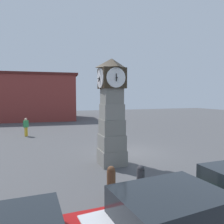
# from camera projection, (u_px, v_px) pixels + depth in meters

# --- Properties ---
(ground_plane) EXTENTS (79.17, 79.17, 0.00)m
(ground_plane) POSITION_uv_depth(u_px,v_px,m) (130.00, 153.00, 13.41)
(ground_plane) COLOR #4C4C4F
(clock_tower) EXTENTS (1.43, 1.50, 5.33)m
(clock_tower) POSITION_uv_depth(u_px,v_px,m) (112.00, 113.00, 10.94)
(clock_tower) COLOR gray
(clock_tower) RESTS_ON ground_plane
(bollard_near_tower) EXTENTS (0.29, 0.29, 1.16)m
(bollard_near_tower) POSITION_uv_depth(u_px,v_px,m) (111.00, 183.00, 7.28)
(bollard_near_tower) COLOR brown
(bollard_near_tower) RESTS_ON ground_plane
(bollard_mid_row) EXTENTS (0.30, 0.30, 0.94)m
(bollard_mid_row) POSITION_uv_depth(u_px,v_px,m) (141.00, 177.00, 8.07)
(bollard_mid_row) COLOR #333338
(bollard_mid_row) RESTS_ON ground_plane
(bench) EXTENTS (1.56, 1.45, 0.90)m
(bench) POSITION_uv_depth(u_px,v_px,m) (116.00, 126.00, 21.23)
(bench) COLOR brown
(bench) RESTS_ON ground_plane
(pedestrian_near_bench) EXTENTS (0.44, 0.46, 1.60)m
(pedestrian_near_bench) POSITION_uv_depth(u_px,v_px,m) (26.00, 126.00, 18.81)
(pedestrian_near_bench) COLOR gold
(pedestrian_near_bench) RESTS_ON ground_plane
(warehouse_blue_far) EXTENTS (21.06, 11.33, 6.63)m
(warehouse_blue_far) POSITION_uv_depth(u_px,v_px,m) (5.00, 97.00, 31.81)
(warehouse_blue_far) COLOR maroon
(warehouse_blue_far) RESTS_ON ground_plane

